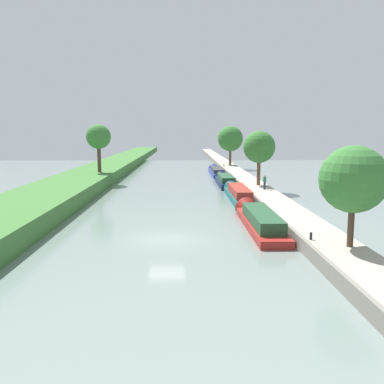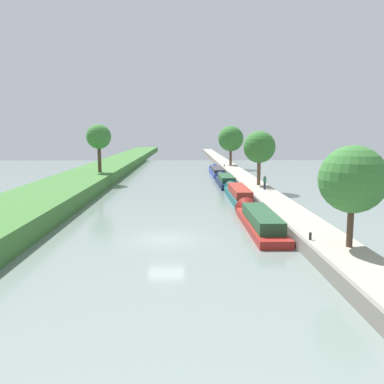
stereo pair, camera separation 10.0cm
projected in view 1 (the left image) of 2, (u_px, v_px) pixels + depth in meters
The scene contains 14 objects.
ground_plane at pixel (166, 239), 28.63m from camera, with size 160.00×160.00×0.00m, color slate.
right_towpath at pixel (312, 232), 28.80m from camera, with size 3.06×260.00×0.84m.
stone_quay at pixel (289, 232), 28.76m from camera, with size 0.25×260.00×0.89m.
narrowboat_red at pixel (258, 219), 32.35m from camera, with size 2.18×12.99×2.20m.
narrowboat_teal at pixel (238, 194), 45.55m from camera, with size 2.00×12.85×2.10m.
narrowboat_navy at pixel (225, 181), 57.83m from camera, with size 2.15×11.56×2.13m.
narrowboat_blue at pixel (216, 171), 72.33m from camera, with size 2.06×14.33×1.96m.
tree_rightbank_near at pixel (353, 179), 23.11m from camera, with size 3.81×3.81×5.79m.
tree_rightbank_midnear at pixel (259, 147), 50.46m from camera, with size 3.91×3.91×6.64m.
tree_rightbank_midfar at pixel (230, 139), 81.81m from camera, with size 5.02×5.02×7.69m.
tree_leftbank_downstream at pixel (98, 137), 58.07m from camera, with size 3.46×3.46×6.78m.
person_walking at pixel (265, 182), 46.95m from camera, with size 0.34×0.34×1.66m.
mooring_bollard_near at pixel (311, 236), 25.14m from camera, with size 0.16×0.16×0.45m.
mooring_bollard_far at pixel (224, 165), 78.23m from camera, with size 0.16×0.16×0.45m.
Camera 1 is at (1.15, -27.90, 7.35)m, focal length 38.64 mm.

